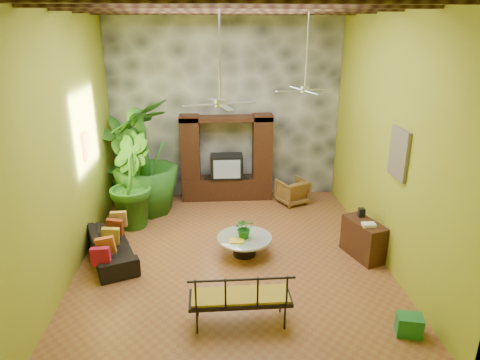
{
  "coord_description": "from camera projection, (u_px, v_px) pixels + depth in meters",
  "views": [
    {
      "loc": [
        -0.32,
        -7.72,
        4.44
      ],
      "look_at": [
        0.17,
        0.2,
        1.57
      ],
      "focal_mm": 32.0,
      "sensor_mm": 36.0,
      "label": 1
    }
  ],
  "objects": [
    {
      "name": "ground",
      "position": [
        232.0,
        255.0,
        8.77
      ],
      "size": [
        7.0,
        7.0,
        0.0
      ],
      "primitive_type": "plane",
      "color": "brown",
      "rests_on": "ground"
    },
    {
      "name": "back_wall",
      "position": [
        225.0,
        104.0,
        11.21
      ],
      "size": [
        6.0,
        0.02,
        5.0
      ],
      "primitive_type": "cube",
      "color": "olive",
      "rests_on": "ground"
    },
    {
      "name": "left_wall",
      "position": [
        66.0,
        139.0,
        7.75
      ],
      "size": [
        0.02,
        7.0,
        5.0
      ],
      "primitive_type": "cube",
      "color": "olive",
      "rests_on": "ground"
    },
    {
      "name": "right_wall",
      "position": [
        389.0,
        135.0,
        8.1
      ],
      "size": [
        0.02,
        7.0,
        5.0
      ],
      "primitive_type": "cube",
      "color": "olive",
      "rests_on": "ground"
    },
    {
      "name": "stone_accent_wall",
      "position": [
        226.0,
        105.0,
        11.15
      ],
      "size": [
        5.98,
        0.1,
        4.98
      ],
      "primitive_type": "cube",
      "color": "#3C3F45",
      "rests_on": "ground"
    },
    {
      "name": "ceiling_beams",
      "position": [
        230.0,
        4.0,
        7.15
      ],
      "size": [
        5.95,
        5.36,
        0.22
      ],
      "color": "#3D2913",
      "rests_on": "ceiling"
    },
    {
      "name": "entertainment_center",
      "position": [
        227.0,
        164.0,
        11.39
      ],
      "size": [
        2.4,
        0.55,
        2.3
      ],
      "color": "black",
      "rests_on": "ground"
    },
    {
      "name": "ceiling_fan_front",
      "position": [
        220.0,
        91.0,
        7.23
      ],
      "size": [
        1.28,
        1.28,
        1.86
      ],
      "color": "#B1B1B6",
      "rests_on": "ceiling"
    },
    {
      "name": "ceiling_fan_back",
      "position": [
        306.0,
        79.0,
        8.84
      ],
      "size": [
        1.28,
        1.28,
        1.86
      ],
      "color": "#B1B1B6",
      "rests_on": "ceiling"
    },
    {
      "name": "wall_art_mask",
      "position": [
        86.0,
        146.0,
        8.82
      ],
      "size": [
        0.06,
        0.32,
        0.55
      ],
      "primitive_type": "cube",
      "color": "yellow",
      "rests_on": "left_wall"
    },
    {
      "name": "wall_art_painting",
      "position": [
        399.0,
        154.0,
        7.6
      ],
      "size": [
        0.06,
        0.7,
        0.9
      ],
      "primitive_type": "cube",
      "color": "navy",
      "rests_on": "right_wall"
    },
    {
      "name": "sofa",
      "position": [
        112.0,
        246.0,
        8.58
      ],
      "size": [
        1.38,
        2.02,
        0.55
      ],
      "primitive_type": "imported",
      "rotation": [
        0.0,
        0.0,
        1.95
      ],
      "color": "black",
      "rests_on": "ground"
    },
    {
      "name": "wicker_armchair",
      "position": [
        292.0,
        191.0,
        11.29
      ],
      "size": [
        0.94,
        0.94,
        0.65
      ],
      "primitive_type": "imported",
      "rotation": [
        0.0,
        0.0,
        3.58
      ],
      "color": "brown",
      "rests_on": "ground"
    },
    {
      "name": "tall_plant_a",
      "position": [
        123.0,
        163.0,
        10.88
      ],
      "size": [
        1.44,
        1.46,
        2.32
      ],
      "primitive_type": "imported",
      "rotation": [
        0.0,
        0.0,
        0.82
      ],
      "color": "#255A17",
      "rests_on": "ground"
    },
    {
      "name": "tall_plant_b",
      "position": [
        129.0,
        181.0,
        9.82
      ],
      "size": [
        1.3,
        1.44,
        2.17
      ],
      "primitive_type": "imported",
      "rotation": [
        0.0,
        0.0,
        1.9
      ],
      "color": "#26631A",
      "rests_on": "ground"
    },
    {
      "name": "tall_plant_c",
      "position": [
        145.0,
        157.0,
        10.42
      ],
      "size": [
        2.12,
        2.12,
        2.85
      ],
      "primitive_type": "imported",
      "rotation": [
        0.0,
        0.0,
        4.27
      ],
      "color": "#225917",
      "rests_on": "ground"
    },
    {
      "name": "coffee_table",
      "position": [
        244.0,
        243.0,
        8.73
      ],
      "size": [
        1.12,
        1.12,
        0.4
      ],
      "rotation": [
        0.0,
        0.0,
        -0.21
      ],
      "color": "black",
      "rests_on": "ground"
    },
    {
      "name": "centerpiece_plant",
      "position": [
        245.0,
        228.0,
        8.58
      ],
      "size": [
        0.43,
        0.38,
        0.44
      ],
      "primitive_type": "imported",
      "rotation": [
        0.0,
        0.0,
        0.11
      ],
      "color": "#1C661A",
      "rests_on": "coffee_table"
    },
    {
      "name": "yellow_tray",
      "position": [
        237.0,
        241.0,
        8.49
      ],
      "size": [
        0.3,
        0.23,
        0.03
      ],
      "primitive_type": "cube",
      "rotation": [
        0.0,
        0.0,
        -0.08
      ],
      "color": "yellow",
      "rests_on": "coffee_table"
    },
    {
      "name": "iron_bench",
      "position": [
        240.0,
        297.0,
        6.54
      ],
      "size": [
        1.59,
        0.59,
        0.57
      ],
      "rotation": [
        0.0,
        0.0,
        0.01
      ],
      "color": "black",
      "rests_on": "ground"
    },
    {
      "name": "side_console",
      "position": [
        363.0,
        239.0,
        8.63
      ],
      "size": [
        0.72,
        1.05,
        0.77
      ],
      "primitive_type": "cube",
      "rotation": [
        0.0,
        0.0,
        0.33
      ],
      "color": "#3D1A13",
      "rests_on": "ground"
    },
    {
      "name": "green_bin",
      "position": [
        409.0,
        325.0,
        6.48
      ],
      "size": [
        0.43,
        0.36,
        0.33
      ],
      "primitive_type": "cube",
      "rotation": [
        0.0,
        0.0,
        -0.24
      ],
      "color": "#1B6521",
      "rests_on": "ground"
    }
  ]
}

